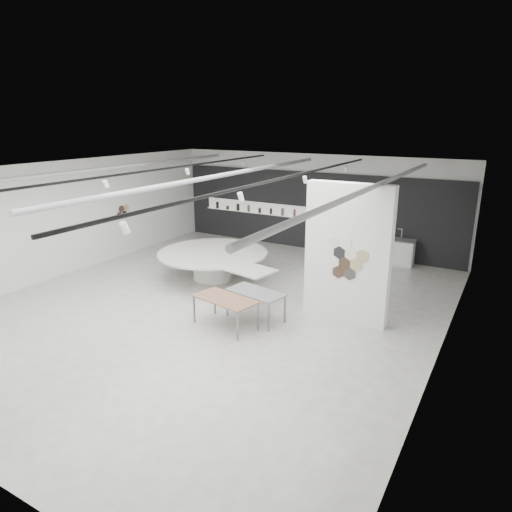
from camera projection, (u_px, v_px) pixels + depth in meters
The scene contains 7 objects.
room at pixel (209, 235), 12.39m from camera, with size 12.02×14.02×3.82m.
back_wall_display at pixel (310, 211), 18.30m from camera, with size 11.80×0.27×3.10m.
partition_column at pixel (347, 254), 11.58m from camera, with size 2.20×0.38×3.60m.
display_island at pixel (214, 262), 14.97m from camera, with size 4.88×4.27×0.92m.
sample_table_wood at pixel (225, 300), 11.46m from camera, with size 1.77×1.13×0.77m.
sample_table_stone at pixel (256, 294), 11.88m from camera, with size 1.63×1.02×0.78m.
kitchen_counter at pixel (391, 251), 16.63m from camera, with size 1.67×0.70×1.30m.
Camera 1 is at (7.03, -9.79, 5.07)m, focal length 32.00 mm.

